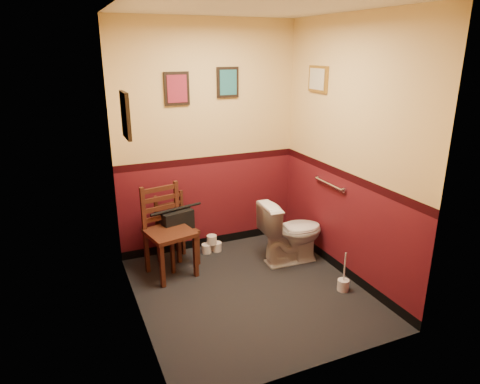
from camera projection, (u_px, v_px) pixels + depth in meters
name	position (u px, v px, depth m)	size (l,w,h in m)	color
floor	(250.00, 291.00, 4.39)	(2.20, 2.40, 0.00)	black
ceiling	(252.00, 6.00, 3.53)	(2.20, 2.40, 0.00)	silver
wall_back	(208.00, 140.00, 5.00)	(2.20, 2.70, 0.00)	#5A121A
wall_front	(324.00, 206.00, 2.91)	(2.20, 2.70, 0.00)	#5A121A
wall_left	(130.00, 178.00, 3.54)	(2.40, 2.70, 0.00)	#5A121A
wall_right	(348.00, 153.00, 4.37)	(2.40, 2.70, 0.00)	#5A121A
grab_bar	(329.00, 184.00, 4.70)	(0.05, 0.56, 0.06)	silver
framed_print_back_a	(177.00, 89.00, 4.66)	(0.28, 0.04, 0.36)	black
framed_print_back_b	(228.00, 82.00, 4.87)	(0.26, 0.04, 0.34)	black
framed_print_left	(126.00, 115.00, 3.48)	(0.04, 0.30, 0.38)	black
framed_print_right	(318.00, 79.00, 4.66)	(0.04, 0.34, 0.28)	olive
toilet	(291.00, 232.00, 4.91)	(0.41, 0.74, 0.72)	white
toilet_brush	(343.00, 284.00, 4.39)	(0.12, 0.12, 0.43)	silver
chair_left	(168.00, 231.00, 4.61)	(0.54, 0.54, 0.99)	#4C2416
chair_right	(176.00, 230.00, 4.86)	(0.46, 0.46, 0.81)	#4C2416
handbag	(177.00, 220.00, 4.80)	(0.39, 0.26, 0.26)	black
tp_stack	(212.00, 245.00, 5.21)	(0.25, 0.13, 0.22)	silver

